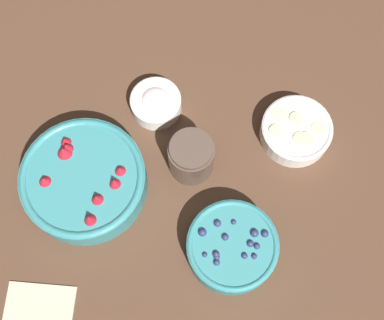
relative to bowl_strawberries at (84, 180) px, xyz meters
name	(u,v)px	position (x,y,z in m)	size (l,w,h in m)	color
ground_plane	(150,201)	(0.13, -0.01, -0.04)	(4.00, 4.00, 0.00)	#4C3323
bowl_strawberries	(84,180)	(0.00, 0.00, 0.00)	(0.24, 0.24, 0.09)	teal
bowl_blueberries	(232,247)	(0.31, -0.07, 0.00)	(0.17, 0.17, 0.07)	teal
bowl_bananas	(296,130)	(0.40, 0.19, -0.01)	(0.14, 0.14, 0.05)	silver
bowl_cream	(156,103)	(0.10, 0.20, -0.01)	(0.11, 0.11, 0.05)	white
jar_chocolate	(191,157)	(0.20, 0.08, 0.01)	(0.09, 0.09, 0.10)	#4C3D33
napkin	(39,308)	(-0.03, -0.25, -0.04)	(0.14, 0.10, 0.01)	beige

